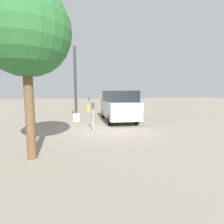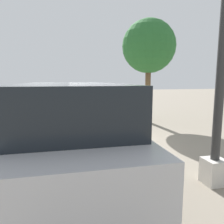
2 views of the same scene
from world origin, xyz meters
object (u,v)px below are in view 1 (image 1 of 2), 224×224
at_px(parking_meter_far, 89,101).
at_px(fire_hydrant, 88,109).
at_px(parking_meter_near, 93,110).
at_px(lamp_post, 76,96).
at_px(parked_van, 118,105).
at_px(street_tree, 25,31).

height_order(parking_meter_far, fire_hydrant, parking_meter_far).
bearing_deg(parking_meter_far, parking_meter_near, 164.35).
bearing_deg(lamp_post, parking_meter_far, -15.09).
relative_size(parking_meter_near, parking_meter_far, 1.00).
xyz_separation_m(parking_meter_near, lamp_post, (3.43, 0.94, 0.66)).
xyz_separation_m(parked_van, fire_hydrant, (4.75, 1.91, -0.78)).
relative_size(lamp_post, parked_van, 1.04).
distance_m(parking_meter_near, street_tree, 4.93).
bearing_deg(parked_van, lamp_post, 81.10).
distance_m(lamp_post, street_tree, 7.29).
height_order(parked_van, street_tree, street_tree).
height_order(parking_meter_near, fire_hydrant, parking_meter_near).
bearing_deg(parked_van, street_tree, 146.54).
bearing_deg(lamp_post, fire_hydrant, -14.03).
distance_m(parking_meter_near, parked_van, 3.58).
bearing_deg(fire_hydrant, parking_meter_far, -33.43).
relative_size(lamp_post, fire_hydrant, 6.83).
bearing_deg(parking_meter_far, parked_van, -174.07).
xyz_separation_m(parking_meter_far, parked_van, (-4.97, -1.77, -0.00)).
distance_m(street_tree, fire_hydrant, 11.91).
bearing_deg(street_tree, parking_meter_far, -12.55).
xyz_separation_m(parking_meter_far, lamp_post, (-4.47, 1.21, 0.66)).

